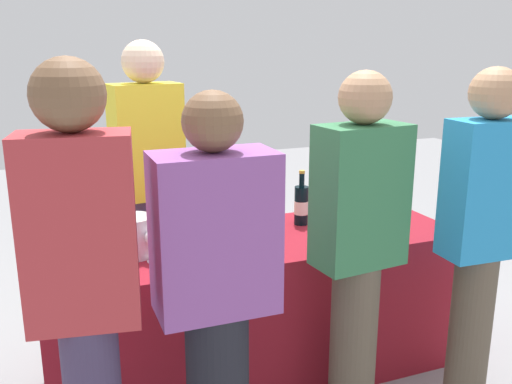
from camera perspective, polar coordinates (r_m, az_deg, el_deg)
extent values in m
plane|color=gray|center=(3.23, 0.00, -17.65)|extent=(12.00, 12.00, 0.00)
cube|color=maroon|center=(3.04, 0.00, -11.58)|extent=(2.13, 0.71, 0.76)
cylinder|color=black|center=(2.81, -14.86, -3.64)|extent=(0.07, 0.07, 0.21)
cylinder|color=black|center=(2.76, -15.07, -0.68)|extent=(0.03, 0.03, 0.09)
cylinder|color=maroon|center=(2.75, -15.14, 0.36)|extent=(0.03, 0.03, 0.02)
cylinder|color=silver|center=(2.81, -14.85, -3.84)|extent=(0.07, 0.07, 0.07)
cylinder|color=black|center=(2.91, -4.99, -2.62)|extent=(0.08, 0.08, 0.20)
cylinder|color=black|center=(2.87, -5.05, 0.05)|extent=(0.03, 0.03, 0.08)
cylinder|color=gold|center=(2.86, -5.07, 0.96)|extent=(0.03, 0.03, 0.02)
cylinder|color=silver|center=(2.91, -4.98, -2.81)|extent=(0.08, 0.08, 0.07)
cylinder|color=black|center=(2.99, -2.15, -1.81)|extent=(0.07, 0.07, 0.23)
cylinder|color=black|center=(2.95, -2.18, 1.06)|extent=(0.03, 0.03, 0.08)
cylinder|color=black|center=(2.94, -2.19, 1.94)|extent=(0.03, 0.03, 0.02)
cylinder|color=silver|center=(2.99, -2.15, -2.03)|extent=(0.07, 0.07, 0.08)
cylinder|color=black|center=(2.97, 1.32, -2.00)|extent=(0.08, 0.08, 0.22)
cylinder|color=black|center=(2.93, 1.34, 0.94)|extent=(0.03, 0.03, 0.09)
cylinder|color=maroon|center=(2.91, 1.35, 1.95)|extent=(0.03, 0.03, 0.02)
cylinder|color=silver|center=(2.97, 1.32, -2.21)|extent=(0.08, 0.08, 0.08)
cylinder|color=black|center=(3.11, 4.61, -1.37)|extent=(0.08, 0.08, 0.21)
cylinder|color=black|center=(3.07, 4.67, 1.22)|extent=(0.03, 0.03, 0.08)
cylinder|color=gold|center=(3.06, 4.68, 2.04)|extent=(0.03, 0.03, 0.02)
cylinder|color=silver|center=(3.11, 4.61, -1.56)|extent=(0.08, 0.08, 0.07)
cylinder|color=black|center=(3.19, 10.37, -1.04)|extent=(0.07, 0.07, 0.22)
cylinder|color=black|center=(3.15, 10.50, 1.55)|extent=(0.03, 0.03, 0.07)
cylinder|color=maroon|center=(3.14, 10.53, 2.34)|extent=(0.03, 0.03, 0.02)
cylinder|color=silver|center=(3.19, 10.36, -1.24)|extent=(0.07, 0.07, 0.08)
cylinder|color=silver|center=(2.65, -10.29, -6.90)|extent=(0.06, 0.06, 0.00)
cylinder|color=silver|center=(2.63, -10.34, -6.05)|extent=(0.01, 0.01, 0.08)
sphere|color=silver|center=(2.61, -10.41, -4.56)|extent=(0.07, 0.07, 0.07)
cylinder|color=silver|center=(2.69, -8.02, -6.46)|extent=(0.07, 0.07, 0.00)
cylinder|color=silver|center=(2.68, -8.04, -5.75)|extent=(0.01, 0.01, 0.07)
sphere|color=silver|center=(2.65, -8.10, -4.41)|extent=(0.07, 0.07, 0.07)
cylinder|color=silver|center=(2.91, 8.82, -4.82)|extent=(0.06, 0.06, 0.00)
cylinder|color=silver|center=(2.90, 8.86, -4.05)|extent=(0.01, 0.01, 0.08)
sphere|color=silver|center=(2.88, 8.91, -2.78)|extent=(0.06, 0.06, 0.06)
cylinder|color=silver|center=(2.71, -12.39, -4.39)|extent=(0.19, 0.19, 0.19)
cylinder|color=#3F3351|center=(3.47, -10.38, -7.43)|extent=(0.21, 0.21, 0.87)
cube|color=yellow|center=(3.26, -11.00, 5.03)|extent=(0.42, 0.27, 0.65)
sphere|color=beige|center=(3.22, -11.40, 12.83)|extent=(0.24, 0.24, 0.24)
cube|color=#B23338|center=(1.87, -17.44, -3.84)|extent=(0.38, 0.25, 0.63)
sphere|color=brown|center=(1.79, -18.52, 9.34)|extent=(0.23, 0.23, 0.23)
cube|color=#8C4C99|center=(2.01, -4.19, -4.23)|extent=(0.44, 0.24, 0.59)
sphere|color=brown|center=(1.92, -4.42, 7.15)|extent=(0.21, 0.21, 0.21)
cylinder|color=brown|center=(2.68, 9.79, -15.16)|extent=(0.21, 0.21, 0.81)
cube|color=#337247|center=(2.41, 10.52, -0.42)|extent=(0.40, 0.25, 0.61)
sphere|color=tan|center=(2.34, 11.01, 9.40)|extent=(0.22, 0.22, 0.22)
cylinder|color=brown|center=(2.90, 20.79, -13.48)|extent=(0.19, 0.19, 0.81)
cube|color=#268CCC|center=(2.65, 22.20, 0.26)|extent=(0.36, 0.21, 0.61)
sphere|color=tan|center=(2.59, 23.11, 9.21)|extent=(0.22, 0.22, 0.22)
cube|color=white|center=(4.08, 8.34, -3.67)|extent=(0.47, 0.05, 0.90)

